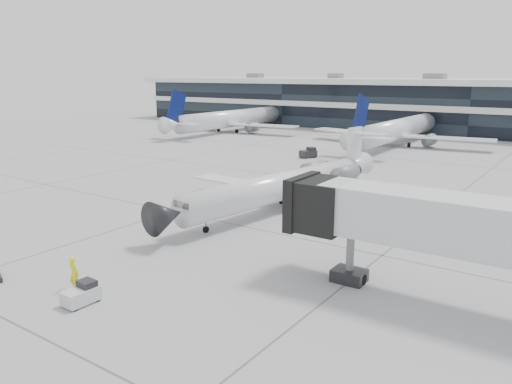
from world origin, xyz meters
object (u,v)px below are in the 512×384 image
Objects in this scene: ramp_worker at (74,273)px; baggage_tug at (82,294)px; jet_bridge at (482,229)px; regional_jet at (286,185)px.

ramp_worker is 1.04× the size of baggage_tug.
regional_jet is at bearing 146.71° from jet_bridge.
baggage_tug is (1.18, -23.40, -1.74)m from regional_jet.
regional_jet is 23.50m from baggage_tug.
jet_bridge is 22.68m from ramp_worker.
baggage_tug is at bearing 157.67° from ramp_worker.
jet_bridge is 21.59m from baggage_tug.
regional_jet is 22.78m from jet_bridge.
baggage_tug is at bearing -79.30° from regional_jet.
jet_bridge is (19.14, -12.13, 2.31)m from regional_jet.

